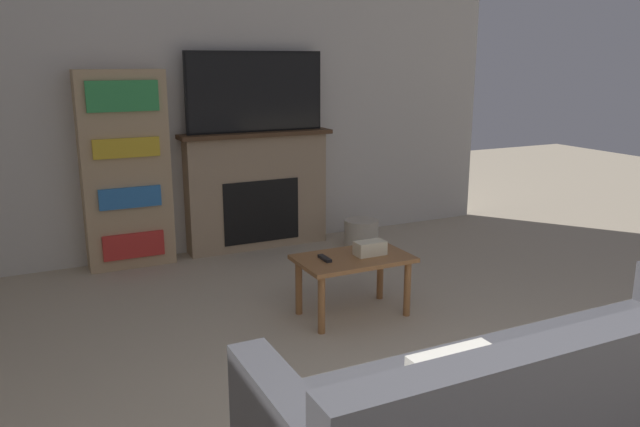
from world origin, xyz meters
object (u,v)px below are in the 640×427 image
object	(u,v)px
fireplace	(257,190)
coffee_table	(353,266)
tv	(256,92)
couch	(550,415)
bookshelf	(126,170)
storage_basket	(361,233)

from	to	relation	value
fireplace	coffee_table	xyz separation A→B (m)	(0.01, -1.90, -0.20)
fireplace	tv	distance (m)	0.94
tv	coffee_table	bearing A→B (deg)	-89.58
fireplace	coffee_table	world-z (taller)	fireplace
couch	bookshelf	size ratio (longest dim) A/B	1.50
coffee_table	storage_basket	size ratio (longest dim) A/B	2.37
tv	bookshelf	distance (m)	1.38
tv	storage_basket	world-z (taller)	tv
fireplace	bookshelf	size ratio (longest dim) A/B	0.86
fireplace	coffee_table	size ratio (longest dim) A/B	1.84
fireplace	storage_basket	distance (m)	1.11
bookshelf	coffee_table	bearing A→B (deg)	-56.61
tv	bookshelf	xyz separation A→B (m)	(-1.22, -0.00, -0.65)
tv	couch	size ratio (longest dim) A/B	0.52
fireplace	bookshelf	world-z (taller)	bookshelf
couch	fireplace	bearing A→B (deg)	88.69
fireplace	couch	bearing A→B (deg)	-91.31
tv	coffee_table	size ratio (longest dim) A/B	1.65
coffee_table	bookshelf	distance (m)	2.30
coffee_table	bookshelf	world-z (taller)	bookshelf
bookshelf	couch	bearing A→B (deg)	-73.52
fireplace	bookshelf	bearing A→B (deg)	-178.92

